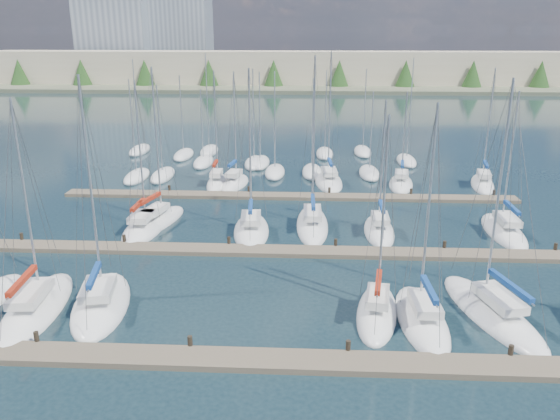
{
  "coord_description": "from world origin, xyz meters",
  "views": [
    {
      "loc": [
        1.84,
        -21.03,
        15.56
      ],
      "look_at": [
        0.0,
        14.0,
        4.0
      ],
      "focal_mm": 35.0,
      "sensor_mm": 36.0,
      "label": 1
    }
  ],
  "objects_px": {
    "sailboat_r": "(482,184)",
    "sailboat_n": "(217,183)",
    "sailboat_e": "(422,319)",
    "sailboat_q": "(401,184)",
    "sailboat_d": "(377,312)",
    "sailboat_h": "(144,229)",
    "sailboat_f": "(492,313)",
    "sailboat_p": "(328,181)",
    "sailboat_i": "(158,221)",
    "sailboat_k": "(312,224)",
    "sailboat_o": "(235,183)",
    "sailboat_c": "(101,304)",
    "sailboat_b": "(36,308)",
    "sailboat_m": "(504,231)",
    "sailboat_l": "(379,230)",
    "sailboat_j": "(251,230)"
  },
  "relations": [
    {
      "from": "sailboat_p",
      "to": "sailboat_d",
      "type": "bearing_deg",
      "value": -90.16
    },
    {
      "from": "sailboat_e",
      "to": "sailboat_i",
      "type": "height_order",
      "value": "sailboat_i"
    },
    {
      "from": "sailboat_q",
      "to": "sailboat_d",
      "type": "xyz_separation_m",
      "value": [
        -5.76,
        -27.96,
        0.01
      ]
    },
    {
      "from": "sailboat_q",
      "to": "sailboat_n",
      "type": "height_order",
      "value": "sailboat_n"
    },
    {
      "from": "sailboat_e",
      "to": "sailboat_n",
      "type": "distance_m",
      "value": 32.22
    },
    {
      "from": "sailboat_f",
      "to": "sailboat_i",
      "type": "distance_m",
      "value": 27.45
    },
    {
      "from": "sailboat_h",
      "to": "sailboat_f",
      "type": "distance_m",
      "value": 27.15
    },
    {
      "from": "sailboat_l",
      "to": "sailboat_j",
      "type": "relative_size",
      "value": 0.83
    },
    {
      "from": "sailboat_e",
      "to": "sailboat_r",
      "type": "distance_m",
      "value": 31.36
    },
    {
      "from": "sailboat_r",
      "to": "sailboat_n",
      "type": "height_order",
      "value": "sailboat_r"
    },
    {
      "from": "sailboat_n",
      "to": "sailboat_p",
      "type": "height_order",
      "value": "sailboat_p"
    },
    {
      "from": "sailboat_h",
      "to": "sailboat_d",
      "type": "xyz_separation_m",
      "value": [
        17.4,
        -13.01,
        0.01
      ]
    },
    {
      "from": "sailboat_n",
      "to": "sailboat_k",
      "type": "distance_m",
      "value": 15.99
    },
    {
      "from": "sailboat_h",
      "to": "sailboat_f",
      "type": "bearing_deg",
      "value": -27.05
    },
    {
      "from": "sailboat_f",
      "to": "sailboat_o",
      "type": "distance_m",
      "value": 32.58
    },
    {
      "from": "sailboat_h",
      "to": "sailboat_m",
      "type": "xyz_separation_m",
      "value": [
        29.19,
        0.96,
        -0.0
      ]
    },
    {
      "from": "sailboat_i",
      "to": "sailboat_o",
      "type": "bearing_deg",
      "value": 81.59
    },
    {
      "from": "sailboat_l",
      "to": "sailboat_b",
      "type": "distance_m",
      "value": 25.76
    },
    {
      "from": "sailboat_c",
      "to": "sailboat_d",
      "type": "xyz_separation_m",
      "value": [
        16.2,
        -0.2,
        0.01
      ]
    },
    {
      "from": "sailboat_h",
      "to": "sailboat_p",
      "type": "height_order",
      "value": "sailboat_p"
    },
    {
      "from": "sailboat_m",
      "to": "sailboat_d",
      "type": "relative_size",
      "value": 0.99
    },
    {
      "from": "sailboat_p",
      "to": "sailboat_c",
      "type": "bearing_deg",
      "value": -120.65
    },
    {
      "from": "sailboat_h",
      "to": "sailboat_b",
      "type": "distance_m",
      "value": 13.76
    },
    {
      "from": "sailboat_e",
      "to": "sailboat_o",
      "type": "relative_size",
      "value": 1.04
    },
    {
      "from": "sailboat_q",
      "to": "sailboat_o",
      "type": "xyz_separation_m",
      "value": [
        -17.54,
        -0.76,
        0.02
      ]
    },
    {
      "from": "sailboat_p",
      "to": "sailboat_h",
      "type": "bearing_deg",
      "value": -138.73
    },
    {
      "from": "sailboat_h",
      "to": "sailboat_i",
      "type": "height_order",
      "value": "sailboat_i"
    },
    {
      "from": "sailboat_p",
      "to": "sailboat_k",
      "type": "bearing_deg",
      "value": -101.27
    },
    {
      "from": "sailboat_o",
      "to": "sailboat_c",
      "type": "xyz_separation_m",
      "value": [
        -4.42,
        -27.0,
        -0.02
      ]
    },
    {
      "from": "sailboat_b",
      "to": "sailboat_j",
      "type": "bearing_deg",
      "value": 45.07
    },
    {
      "from": "sailboat_b",
      "to": "sailboat_f",
      "type": "bearing_deg",
      "value": -3.82
    },
    {
      "from": "sailboat_m",
      "to": "sailboat_i",
      "type": "relative_size",
      "value": 0.88
    },
    {
      "from": "sailboat_e",
      "to": "sailboat_m",
      "type": "bearing_deg",
      "value": 56.04
    },
    {
      "from": "sailboat_o",
      "to": "sailboat_p",
      "type": "bearing_deg",
      "value": 17.14
    },
    {
      "from": "sailboat_r",
      "to": "sailboat_c",
      "type": "height_order",
      "value": "sailboat_c"
    },
    {
      "from": "sailboat_l",
      "to": "sailboat_m",
      "type": "bearing_deg",
      "value": 4.08
    },
    {
      "from": "sailboat_o",
      "to": "sailboat_p",
      "type": "xyz_separation_m",
      "value": [
        9.93,
        1.43,
        -0.01
      ]
    },
    {
      "from": "sailboat_e",
      "to": "sailboat_q",
      "type": "bearing_deg",
      "value": 82.02
    },
    {
      "from": "sailboat_p",
      "to": "sailboat_m",
      "type": "bearing_deg",
      "value": -50.94
    },
    {
      "from": "sailboat_l",
      "to": "sailboat_j",
      "type": "height_order",
      "value": "sailboat_j"
    },
    {
      "from": "sailboat_e",
      "to": "sailboat_q",
      "type": "distance_m",
      "value": 28.81
    },
    {
      "from": "sailboat_l",
      "to": "sailboat_o",
      "type": "relative_size",
      "value": 0.91
    },
    {
      "from": "sailboat_o",
      "to": "sailboat_k",
      "type": "xyz_separation_m",
      "value": [
        8.13,
        -12.41,
        -0.01
      ]
    },
    {
      "from": "sailboat_c",
      "to": "sailboat_k",
      "type": "height_order",
      "value": "sailboat_k"
    },
    {
      "from": "sailboat_p",
      "to": "sailboat_o",
      "type": "bearing_deg",
      "value": -175.67
    },
    {
      "from": "sailboat_r",
      "to": "sailboat_e",
      "type": "bearing_deg",
      "value": -101.07
    },
    {
      "from": "sailboat_i",
      "to": "sailboat_p",
      "type": "xyz_separation_m",
      "value": [
        14.85,
        13.8,
        -0.01
      ]
    },
    {
      "from": "sailboat_e",
      "to": "sailboat_o",
      "type": "xyz_separation_m",
      "value": [
        -14.21,
        27.86,
        0.01
      ]
    },
    {
      "from": "sailboat_j",
      "to": "sailboat_c",
      "type": "bearing_deg",
      "value": -125.05
    },
    {
      "from": "sailboat_b",
      "to": "sailboat_p",
      "type": "distance_m",
      "value": 34.25
    }
  ]
}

